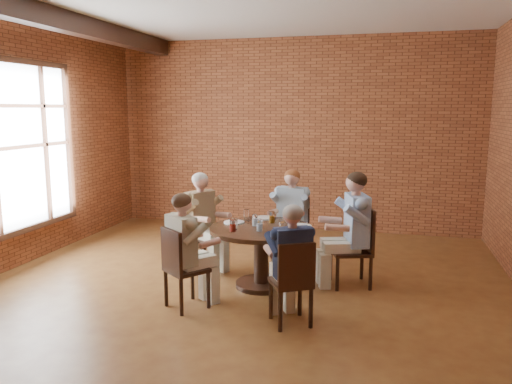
% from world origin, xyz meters
% --- Properties ---
extents(floor, '(7.00, 7.00, 0.00)m').
position_xyz_m(floor, '(0.00, 0.00, 0.00)').
color(floor, brown).
rests_on(floor, ground).
extents(wall_back, '(7.00, 0.00, 7.00)m').
position_xyz_m(wall_back, '(0.00, 3.50, 1.70)').
color(wall_back, brown).
rests_on(wall_back, ground).
extents(wall_front, '(7.00, 0.00, 7.00)m').
position_xyz_m(wall_front, '(0.00, -3.50, 1.70)').
color(wall_front, brown).
rests_on(wall_front, ground).
extents(ceiling_beam, '(0.22, 6.90, 0.26)m').
position_xyz_m(ceiling_beam, '(-2.45, 0.00, 3.27)').
color(ceiling_beam, black).
rests_on(ceiling_beam, ceiling).
extents(window, '(0.10, 2.16, 2.36)m').
position_xyz_m(window, '(-3.18, 0.40, 1.65)').
color(window, white).
rests_on(window, wall_left).
extents(dining_table, '(1.25, 1.25, 0.75)m').
position_xyz_m(dining_table, '(0.21, 0.35, 0.53)').
color(dining_table, black).
rests_on(dining_table, floor).
extents(chair_a, '(0.58, 0.58, 0.98)m').
position_xyz_m(chair_a, '(1.36, 0.72, 0.53)').
color(chair_a, black).
rests_on(chair_a, floor).
extents(diner_a, '(0.85, 0.76, 1.41)m').
position_xyz_m(diner_a, '(1.26, 0.69, 0.70)').
color(diner_a, '#487ABC').
rests_on(diner_a, floor).
extents(chair_b, '(0.48, 0.48, 0.93)m').
position_xyz_m(chair_b, '(0.39, 1.49, 0.51)').
color(chair_b, black).
rests_on(chair_b, floor).
extents(diner_b, '(0.62, 0.72, 1.32)m').
position_xyz_m(diner_b, '(0.38, 1.41, 0.66)').
color(diner_b, '#869BAA').
rests_on(diner_b, floor).
extents(chair_c, '(0.56, 0.56, 0.93)m').
position_xyz_m(chair_c, '(-0.79, 0.88, 0.50)').
color(chair_c, black).
rests_on(chair_c, floor).
extents(diner_c, '(0.80, 0.75, 1.31)m').
position_xyz_m(diner_c, '(-0.72, 0.84, 0.66)').
color(diner_c, brown).
rests_on(diner_c, floor).
extents(chair_d, '(0.56, 0.56, 0.90)m').
position_xyz_m(chair_d, '(-0.46, -0.54, 0.49)').
color(chair_d, black).
rests_on(chair_d, floor).
extents(diner_d, '(0.76, 0.78, 1.27)m').
position_xyz_m(diner_d, '(-0.42, -0.48, 0.64)').
color(diner_d, tan).
rests_on(diner_d, floor).
extents(chair_e, '(0.52, 0.52, 0.88)m').
position_xyz_m(chair_e, '(0.80, -0.67, 0.48)').
color(chair_e, black).
rests_on(chair_e, floor).
extents(diner_e, '(0.69, 0.73, 1.23)m').
position_xyz_m(diner_e, '(0.76, -0.60, 0.62)').
color(diner_e, '#16203D').
rests_on(diner_e, floor).
extents(plate_a, '(0.26, 0.26, 0.01)m').
position_xyz_m(plate_a, '(0.67, 0.50, 0.76)').
color(plate_a, white).
rests_on(plate_a, dining_table).
extents(plate_b, '(0.26, 0.26, 0.01)m').
position_xyz_m(plate_b, '(0.14, 0.83, 0.76)').
color(plate_b, white).
rests_on(plate_b, dining_table).
extents(plate_c, '(0.26, 0.26, 0.01)m').
position_xyz_m(plate_c, '(-0.17, 0.49, 0.76)').
color(plate_c, white).
rests_on(plate_c, dining_table).
extents(plate_d, '(0.26, 0.26, 0.01)m').
position_xyz_m(plate_d, '(0.49, -0.04, 0.76)').
color(plate_d, white).
rests_on(plate_d, dining_table).
extents(glass_a, '(0.07, 0.07, 0.14)m').
position_xyz_m(glass_a, '(0.55, 0.48, 0.82)').
color(glass_a, white).
rests_on(glass_a, dining_table).
extents(glass_b, '(0.07, 0.07, 0.14)m').
position_xyz_m(glass_b, '(0.29, 0.61, 0.82)').
color(glass_b, white).
rests_on(glass_b, dining_table).
extents(glass_c, '(0.07, 0.07, 0.14)m').
position_xyz_m(glass_c, '(-0.06, 0.68, 0.82)').
color(glass_c, white).
rests_on(glass_c, dining_table).
extents(glass_d, '(0.07, 0.07, 0.14)m').
position_xyz_m(glass_d, '(0.12, 0.40, 0.82)').
color(glass_d, white).
rests_on(glass_d, dining_table).
extents(glass_e, '(0.07, 0.07, 0.14)m').
position_xyz_m(glass_e, '(-0.06, 0.17, 0.82)').
color(glass_e, white).
rests_on(glass_e, dining_table).
extents(glass_f, '(0.07, 0.07, 0.14)m').
position_xyz_m(glass_f, '(-0.05, 0.05, 0.82)').
color(glass_f, white).
rests_on(glass_f, dining_table).
extents(glass_g, '(0.07, 0.07, 0.14)m').
position_xyz_m(glass_g, '(0.24, 0.16, 0.82)').
color(glass_g, white).
rests_on(glass_g, dining_table).
extents(glass_h, '(0.07, 0.07, 0.14)m').
position_xyz_m(glass_h, '(0.52, 0.09, 0.82)').
color(glass_h, white).
rests_on(glass_h, dining_table).
extents(smartphone, '(0.08, 0.15, 0.01)m').
position_xyz_m(smartphone, '(0.46, -0.01, 0.75)').
color(smartphone, black).
rests_on(smartphone, dining_table).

